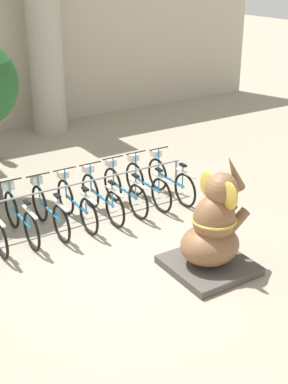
% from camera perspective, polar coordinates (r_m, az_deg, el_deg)
% --- Properties ---
extents(ground_plane, '(60.00, 60.00, 0.00)m').
position_cam_1_polar(ground_plane, '(9.23, -1.53, -7.42)').
color(ground_plane, '#9E937F').
extents(column_right, '(1.21, 1.21, 5.16)m').
position_cam_1_polar(column_right, '(15.68, -10.55, 15.58)').
color(column_right, '#ADA899').
rests_on(column_right, ground_plane).
extents(bike_rack, '(4.50, 0.05, 0.77)m').
position_cam_1_polar(bike_rack, '(10.54, -6.32, 0.42)').
color(bike_rack, gray).
rests_on(bike_rack, ground_plane).
extents(bicycle_1, '(0.48, 1.76, 1.00)m').
position_cam_1_polar(bicycle_1, '(10.05, -13.05, -2.59)').
color(bicycle_1, black).
rests_on(bicycle_1, ground_plane).
extents(bicycle_2, '(0.48, 1.76, 1.00)m').
position_cam_1_polar(bicycle_2, '(10.19, -10.08, -1.92)').
color(bicycle_2, black).
rests_on(bicycle_2, ground_plane).
extents(bicycle_3, '(0.48, 1.76, 1.00)m').
position_cam_1_polar(bicycle_3, '(10.39, -7.27, -1.20)').
color(bicycle_3, black).
rests_on(bicycle_3, ground_plane).
extents(bicycle_4, '(0.48, 1.76, 1.00)m').
position_cam_1_polar(bicycle_4, '(10.61, -4.56, -0.53)').
color(bicycle_4, black).
rests_on(bicycle_4, ground_plane).
extents(bicycle_5, '(0.48, 1.76, 1.00)m').
position_cam_1_polar(bicycle_5, '(10.90, -2.12, 0.23)').
color(bicycle_5, black).
rests_on(bicycle_5, ground_plane).
extents(bicycle_6, '(0.48, 1.76, 1.00)m').
position_cam_1_polar(bicycle_6, '(11.18, 0.31, 0.86)').
color(bicycle_6, black).
rests_on(bicycle_6, ground_plane).
extents(bicycle_7, '(0.48, 1.76, 1.00)m').
position_cam_1_polar(bicycle_7, '(11.43, 2.79, 1.37)').
color(bicycle_7, black).
rests_on(bicycle_7, ground_plane).
extents(elephant_statue, '(1.31, 1.31, 1.98)m').
position_cam_1_polar(elephant_statue, '(8.79, 7.37, -4.31)').
color(elephant_statue, '#4C4742').
rests_on(elephant_statue, ground_plane).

